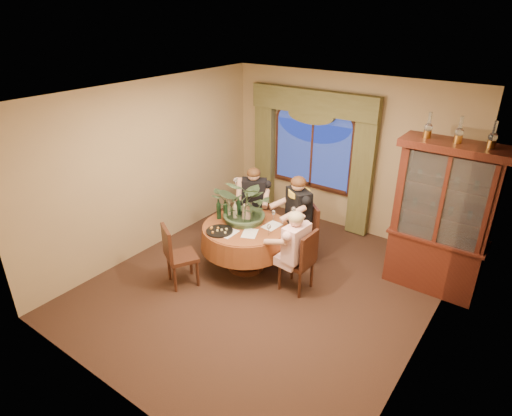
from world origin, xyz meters
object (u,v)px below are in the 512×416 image
Objects in this scene: chair_back_right at (301,234)px; wine_bottle_2 at (225,210)px; person_back at (254,204)px; person_scarf at (298,218)px; chair_back at (256,212)px; person_pink at (296,253)px; china_cabinet at (441,220)px; oil_lamp_left at (429,125)px; wine_bottle_3 at (228,208)px; wine_bottle_1 at (239,207)px; oil_lamp_center at (460,130)px; wine_bottle_4 at (219,209)px; olive_bowl at (244,226)px; oil_lamp_right at (494,135)px; chair_right at (296,260)px; centerpiece_plant at (247,184)px; dining_table at (246,247)px; wine_bottle_0 at (235,211)px; stoneware_vase at (246,213)px; chair_front_left at (182,255)px.

wine_bottle_2 is (-0.97, -0.69, 0.44)m from chair_back_right.
person_back is 0.94m from person_scarf.
chair_back is 0.75× the size of person_pink.
china_cabinet is at bearing -123.94° from chair_back_right.
oil_lamp_left is 3.12m from wine_bottle_3.
chair_back_right is at bearing 31.81° from wine_bottle_3.
person_pink is 3.89× the size of wine_bottle_1.
wine_bottle_4 is at bearing -157.54° from oil_lamp_center.
wine_bottle_3 is at bearing 161.69° from olive_bowl.
oil_lamp_center is at bearing -45.13° from person_pink.
oil_lamp_right is at bearing 0.00° from oil_lamp_center.
centerpiece_plant is (-1.00, 0.15, 0.90)m from chair_right.
oil_lamp_center reaches higher than person_back.
person_scarf is 0.95m from olive_bowl.
wine_bottle_1 is at bearing 145.79° from dining_table.
oil_lamp_left is at bearing 25.37° from wine_bottle_4.
chair_back is 1.01m from wine_bottle_0.
wine_bottle_2 is (-0.10, -0.20, 0.00)m from wine_bottle_1.
person_pink is at bearing -12.88° from stoneware_vase.
oil_lamp_left is at bearing -43.75° from chair_right.
stoneware_vase is 0.81× the size of wine_bottle_4.
centerpiece_plant is (-2.96, -1.05, -1.00)m from oil_lamp_right.
china_cabinet is 1.54× the size of person_scarf.
oil_lamp_right is 3.03m from chair_back_right.
centerpiece_plant is at bearing 96.32° from chair_front_left.
stoneware_vase is at bearing 98.06° from chair_front_left.
person_back reaches higher than chair_back_right.
oil_lamp_left is at bearing 24.99° from stoneware_vase.
oil_lamp_center reaches higher than wine_bottle_2.
wine_bottle_1 is (-2.79, -1.00, -0.19)m from china_cabinet.
chair_right and chair_back_right have the same top height.
centerpiece_plant is at bearing -157.83° from oil_lamp_center.
chair_front_left is at bearing 91.84° from person_scarf.
china_cabinet is at bearing -45.13° from person_pink.
wine_bottle_1 is (-0.76, -0.57, 0.20)m from person_scarf.
oil_lamp_right is at bearing 20.13° from wine_bottle_4.
person_back is 4.10× the size of wine_bottle_4.
olive_bowl is at bearing 87.14° from chair_front_left.
wine_bottle_4 is (-0.10, -0.12, 0.00)m from wine_bottle_3.
oil_lamp_center reaches higher than dining_table.
dining_table is 3.72m from oil_lamp_right.
chair_back is 1.26m from centerpiece_plant.
wine_bottle_3 is at bearing 112.69° from chair_front_left.
person_back is 0.70m from wine_bottle_1.
person_scarf reaches higher than stoneware_vase.
person_scarf is at bearing -169.84° from oil_lamp_right.
chair_back_right is (-1.92, -0.51, -1.90)m from oil_lamp_center.
person_scarf is (-2.03, -0.43, -0.39)m from china_cabinet.
person_pink is at bearing -6.23° from wine_bottle_0.
oil_lamp_right reaches higher than wine_bottle_1.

